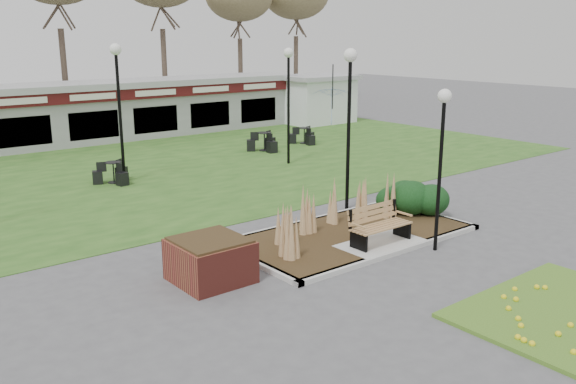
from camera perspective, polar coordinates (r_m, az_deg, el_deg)
ground at (r=15.29m, az=9.06°, el=-5.32°), size 100.00×100.00×0.00m
lawn at (r=24.65m, az=-11.95°, el=2.17°), size 34.00×16.00×0.02m
flower_bed at (r=12.89m, az=24.56°, el=-10.04°), size 4.20×3.00×0.16m
planting_bed at (r=16.94m, az=8.66°, el=-2.03°), size 6.75×3.40×1.27m
park_bench at (r=15.26m, az=8.46°, el=-3.00°), size 1.70×0.66×0.93m
brick_planter at (r=13.20m, az=-7.28°, el=-6.30°), size 1.50×1.50×0.95m
food_pavilion at (r=31.66m, az=-18.71°, el=7.09°), size 24.60×3.40×2.90m
service_hut at (r=36.92m, az=2.65°, el=8.74°), size 4.40×3.40×2.83m
lamp_post_near_left at (r=14.79m, az=14.23°, el=5.23°), size 0.33×0.33×3.93m
lamp_post_mid_left at (r=22.18m, az=-15.64°, el=9.85°), size 0.40×0.40×4.86m
lamp_post_mid_right at (r=17.98m, az=5.78°, el=9.13°), size 0.40×0.40×4.77m
lamp_post_far_right at (r=24.58m, az=0.05°, el=10.42°), size 0.39×0.39×4.65m
bistro_set_a at (r=22.54m, az=-15.98°, el=1.46°), size 1.41×1.31×0.76m
bistro_set_c at (r=29.70m, az=1.54°, el=5.06°), size 1.43×1.34×0.77m
bistro_set_d at (r=27.79m, az=-2.22°, el=4.46°), size 1.57×1.40×0.84m
patio_umbrella at (r=31.00m, az=4.16°, el=8.01°), size 2.30×2.34×2.62m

